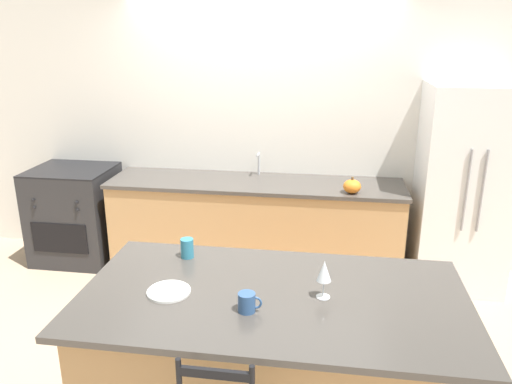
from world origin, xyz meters
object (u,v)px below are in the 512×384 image
at_px(pumpkin_decoration, 352,186).
at_px(coffee_mug, 247,302).
at_px(oven_range, 76,214).
at_px(wine_glass, 324,272).
at_px(tumbler_cup, 187,248).
at_px(refrigerator, 463,189).
at_px(dinner_plate, 169,291).

bearing_deg(pumpkin_decoration, coffee_mug, -105.28).
distance_m(oven_range, wine_glass, 3.29).
height_order(wine_glass, tumbler_cup, wine_glass).
xyz_separation_m(oven_range, coffee_mug, (2.12, -2.27, 0.51)).
relative_size(refrigerator, wine_glass, 8.93).
xyz_separation_m(dinner_plate, coffee_mug, (0.43, -0.12, 0.04)).
bearing_deg(tumbler_cup, wine_glass, -23.44).
height_order(refrigerator, wine_glass, refrigerator).
bearing_deg(coffee_mug, oven_range, 133.09).
xyz_separation_m(oven_range, tumbler_cup, (1.67, -1.73, 0.52)).
relative_size(coffee_mug, tumbler_cup, 1.00).
xyz_separation_m(tumbler_cup, pumpkin_decoration, (1.02, 1.52, -0.04)).
xyz_separation_m(wine_glass, tumbler_cup, (-0.81, 0.35, -0.08)).
distance_m(wine_glass, pumpkin_decoration, 1.89).
xyz_separation_m(refrigerator, coffee_mug, (-1.52, -2.28, 0.08)).
bearing_deg(tumbler_cup, pumpkin_decoration, 56.24).
bearing_deg(refrigerator, oven_range, -179.83).
relative_size(dinner_plate, tumbler_cup, 1.93).
xyz_separation_m(wine_glass, pumpkin_decoration, (0.20, 1.87, -0.12)).
xyz_separation_m(dinner_plate, tumbler_cup, (-0.02, 0.42, 0.05)).
bearing_deg(oven_range, coffee_mug, -46.91).
distance_m(oven_range, tumbler_cup, 2.46).
relative_size(oven_range, dinner_plate, 4.15).
xyz_separation_m(refrigerator, dinner_plate, (-1.95, -2.16, 0.04)).
xyz_separation_m(wine_glass, coffee_mug, (-0.36, -0.19, -0.09)).
distance_m(coffee_mug, tumbler_cup, 0.70).
height_order(oven_range, tumbler_cup, tumbler_cup).
bearing_deg(pumpkin_decoration, tumbler_cup, -123.76).
distance_m(refrigerator, oven_range, 3.67).
distance_m(wine_glass, tumbler_cup, 0.89).
xyz_separation_m(refrigerator, tumbler_cup, (-1.97, -1.74, 0.09)).
distance_m(refrigerator, wine_glass, 2.40).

